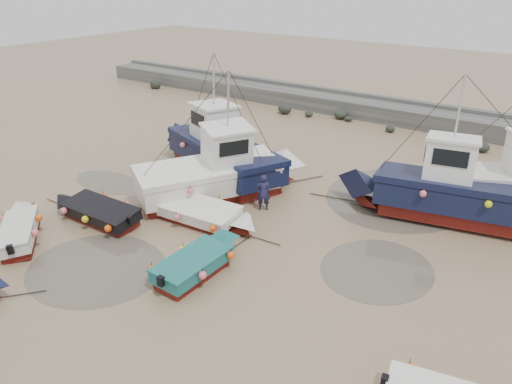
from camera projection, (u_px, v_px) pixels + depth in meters
ground at (215, 266)px, 18.61m from camera, size 120.00×120.00×0.00m
seawall at (417, 117)px, 34.67m from camera, size 60.00×4.92×1.50m
puddle_a at (97, 268)px, 18.48m from camera, size 5.27×5.27×0.01m
puddle_b at (377, 269)px, 18.40m from camera, size 4.08×4.08×0.01m
puddle_c at (109, 182)px, 25.81m from camera, size 4.48×4.48×0.01m
puddle_d at (398, 197)px, 24.16m from camera, size 6.81×6.81×0.01m
dinghy_0 at (21, 227)px, 20.23m from camera, size 4.76×4.01×1.43m
dinghy_2 at (199, 259)px, 17.97m from camera, size 1.91×5.31×1.43m
dinghy_4 at (97, 209)px, 21.75m from camera, size 6.00×1.99×1.43m
dinghy_5 at (207, 213)px, 21.41m from camera, size 5.91×2.21×1.43m
cabin_boat_0 at (217, 149)px, 26.60m from camera, size 10.85×5.91×6.22m
cabin_boat_1 at (220, 171)px, 23.65m from camera, size 5.87×9.12×6.22m
cabin_boat_2 at (456, 192)px, 21.51m from camera, size 11.25×4.69×6.22m
person at (263, 209)px, 22.92m from camera, size 0.75×0.71×1.72m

